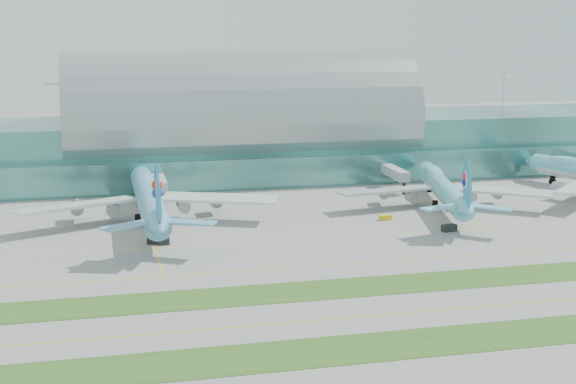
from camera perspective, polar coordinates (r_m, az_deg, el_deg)
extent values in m
plane|color=gray|center=(161.94, 4.36, -7.05)|extent=(700.00, 700.00, 0.00)
cube|color=#3D7A75|center=(283.15, -3.38, 3.25)|extent=(340.00, 42.00, 20.00)
cube|color=#3D7A75|center=(260.66, -2.49, 1.40)|extent=(340.00, 8.00, 10.00)
ellipsoid|color=#9EA5A8|center=(281.82, -3.40, 5.26)|extent=(340.00, 46.20, 16.17)
cylinder|color=white|center=(281.01, -3.42, 6.89)|extent=(0.80, 0.80, 16.00)
cube|color=#B2B7B7|center=(246.15, -9.14, 0.75)|extent=(3.50, 22.00, 3.00)
cylinder|color=black|center=(237.09, -8.95, -0.54)|extent=(1.00, 1.00, 4.00)
cube|color=#B2B7B7|center=(261.61, 7.47, 1.46)|extent=(3.50, 22.00, 3.00)
cylinder|color=black|center=(253.10, 8.23, 0.27)|extent=(1.00, 1.00, 4.00)
cube|color=#2D591E|center=(137.18, 7.86, -10.70)|extent=(420.00, 12.00, 0.08)
cube|color=#2D591E|center=(163.73, 4.15, -6.82)|extent=(420.00, 12.00, 0.08)
cube|color=yellow|center=(149.42, 5.96, -8.73)|extent=(420.00, 0.35, 0.01)
cube|color=yellow|center=(178.35, 2.65, -5.23)|extent=(420.00, 0.35, 0.01)
cube|color=yellow|center=(198.79, 0.96, -3.41)|extent=(420.00, 0.35, 0.01)
cylinder|color=#5DAACE|center=(218.36, -9.88, -0.47)|extent=(7.25, 64.87, 6.48)
ellipsoid|color=#5DAACE|center=(235.75, -10.19, 0.88)|extent=(6.39, 19.77, 4.62)
cone|color=#5DAACE|center=(252.54, -10.41, 1.19)|extent=(6.54, 5.30, 6.48)
cone|color=#5DAACE|center=(182.53, -9.12, -2.48)|extent=(6.27, 9.48, 6.16)
cube|color=silver|center=(216.13, -14.82, -0.93)|extent=(31.97, 19.35, 1.28)
cylinder|color=gray|center=(222.03, -13.55, -1.11)|extent=(3.62, 5.79, 3.55)
cube|color=silver|center=(218.32, -4.91, -0.45)|extent=(32.07, 18.73, 1.28)
cylinder|color=gray|center=(223.63, -6.31, -0.76)|extent=(3.62, 5.79, 3.55)
cube|color=#2A77BC|center=(183.06, -9.24, -0.33)|extent=(0.79, 13.74, 15.07)
cylinder|color=silver|center=(183.76, -9.29, 0.22)|extent=(1.00, 5.03, 5.02)
cylinder|color=black|center=(243.41, -10.23, -0.36)|extent=(1.88, 1.88, 3.14)
cylinder|color=black|center=(215.21, -10.59, -1.99)|extent=(1.88, 1.88, 3.14)
cylinder|color=black|center=(215.58, -8.93, -1.91)|extent=(1.88, 1.88, 3.14)
cylinder|color=#62C7D9|center=(236.57, 10.96, 0.27)|extent=(18.46, 57.47, 5.76)
ellipsoid|color=#62C7D9|center=(251.84, 10.29, 1.36)|extent=(9.24, 18.30, 4.11)
cone|color=#62C7D9|center=(266.57, 9.72, 1.62)|extent=(6.65, 5.82, 5.76)
cone|color=#62C7D9|center=(205.23, 12.65, -1.26)|extent=(7.20, 9.38, 5.48)
cube|color=silver|center=(232.25, 6.98, 0.09)|extent=(28.64, 11.33, 1.14)
cylinder|color=#919599|center=(238.06, 7.83, -0.12)|extent=(4.22, 5.69, 3.16)
cube|color=silver|center=(238.62, 14.99, 0.09)|extent=(26.88, 21.69, 1.14)
cylinder|color=#919599|center=(242.74, 13.71, -0.12)|extent=(4.22, 5.69, 3.16)
cube|color=#2B8DC3|center=(205.78, 12.62, 0.45)|extent=(3.27, 12.03, 13.40)
cylinder|color=white|center=(206.40, 12.58, 0.88)|extent=(1.81, 4.54, 4.46)
cylinder|color=black|center=(258.52, 10.02, 0.32)|extent=(1.67, 1.67, 2.79)
cylinder|color=black|center=(233.38, 10.41, -0.94)|extent=(1.67, 1.67, 2.79)
cylinder|color=black|center=(234.45, 11.76, -0.94)|extent=(1.67, 1.67, 2.79)
ellipsoid|color=#60BDD3|center=(276.81, 19.36, 1.93)|extent=(11.66, 19.68, 4.40)
cone|color=#60BDD3|center=(287.20, 16.87, 2.09)|extent=(7.46, 6.72, 6.18)
cylinder|color=gray|center=(258.66, 19.80, 0.29)|extent=(4.99, 6.29, 3.39)
cylinder|color=black|center=(281.73, 18.30, 0.87)|extent=(1.79, 1.79, 2.99)
cube|color=black|center=(196.78, -8.87, -3.49)|extent=(3.25, 1.94, 1.52)
cube|color=black|center=(198.04, -9.42, -3.41)|extent=(4.18, 2.50, 1.51)
cube|color=#D5BF0C|center=(220.09, 6.95, -1.81)|extent=(3.42, 2.24, 1.33)
cube|color=black|center=(210.69, 11.39, -2.52)|extent=(4.20, 2.64, 1.75)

